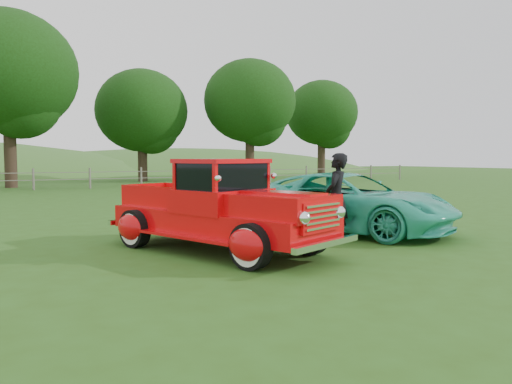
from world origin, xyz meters
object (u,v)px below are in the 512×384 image
tree_near_west (8,72)px  tree_near_east (142,111)px  red_pickup (220,210)px  man (336,198)px  tree_far_east (322,113)px  teal_sedan (348,202)px  tree_mid_east (250,101)px

tree_near_west → tree_near_east: tree_near_west is taller
red_pickup → man: man is taller
red_pickup → man: bearing=-25.2°
tree_far_east → man: bearing=-124.9°
red_pickup → man: 2.64m
tree_near_west → teal_sedan: 25.06m
red_pickup → tree_near_west: bearing=75.4°
tree_mid_east → tree_far_east: bearing=18.4°
tree_near_west → teal_sedan: (6.57, -23.41, -6.08)m
tree_far_east → teal_sedan: tree_far_east is taller
tree_near_east → red_pickup: size_ratio=1.58×
red_pickup → teal_sedan: 3.84m
tree_near_west → teal_sedan: size_ratio=2.02×
tree_near_west → red_pickup: bearing=-83.3°
teal_sedan → tree_near_east: bearing=60.9°
tree_near_east → man: (-3.54, -28.41, -4.30)m
tree_near_west → tree_mid_east: bearing=6.7°
tree_mid_east → teal_sedan: bearing=-112.3°
tree_near_east → red_pickup: 29.24m
tree_far_east → teal_sedan: (-19.43, -28.41, -5.14)m
tree_far_east → red_pickup: bearing=-128.4°
teal_sedan → tree_far_east: bearing=31.6°
tree_far_east → tree_mid_east: bearing=-161.6°
tree_near_east → tree_mid_east: tree_mid_east is taller
man → tree_far_east: bearing=-163.0°
tree_near_east → red_pickup: (-6.17, -28.24, -4.45)m
teal_sedan → red_pickup: bearing=168.5°
tree_near_west → tree_near_east: 9.97m
tree_near_west → red_pickup: 25.13m
tree_mid_east → man: 29.30m
tree_near_west → tree_far_east: tree_near_west is taller
tree_near_east → tree_mid_east: 8.30m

